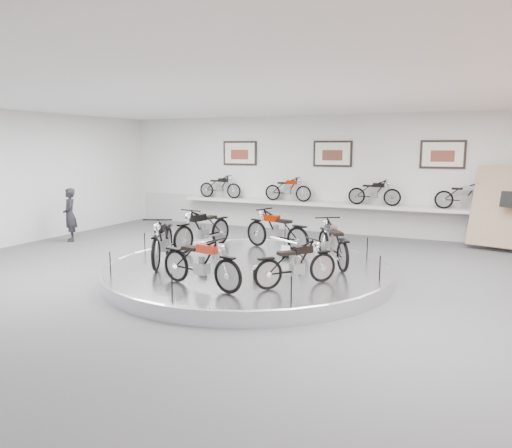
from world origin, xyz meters
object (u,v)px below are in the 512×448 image
at_px(shelf, 329,205).
at_px(bike_a, 333,242).
at_px(bike_c, 203,229).
at_px(visitor, 70,215).
at_px(bike_b, 277,230).
at_px(bike_e, 201,262).
at_px(bike_d, 162,240).
at_px(display_platform, 247,272).
at_px(bike_f, 296,263).

distance_m(shelf, bike_a, 5.79).
relative_size(bike_c, visitor, 1.11).
distance_m(bike_a, bike_b, 2.03).
height_order(bike_e, visitor, visitor).
xyz_separation_m(bike_b, bike_c, (-1.76, -0.74, 0.02)).
relative_size(bike_d, visitor, 1.12).
xyz_separation_m(display_platform, visitor, (-6.97, 1.72, 0.68)).
relative_size(bike_b, visitor, 1.07).
distance_m(display_platform, bike_f, 2.02).
relative_size(display_platform, bike_d, 3.44).
xyz_separation_m(shelf, bike_a, (1.72, -5.53, -0.18)).
height_order(bike_b, bike_f, bike_b).
xyz_separation_m(bike_b, visitor, (-6.93, -0.13, 0.01)).
bearing_deg(bike_d, shelf, 141.00).
bearing_deg(visitor, display_platform, 27.40).
relative_size(bike_b, bike_d, 0.95).
bearing_deg(display_platform, bike_a, 26.84).
bearing_deg(bike_c, bike_a, 95.42).
height_order(bike_e, bike_f, bike_e).
distance_m(bike_e, visitor, 7.88).
relative_size(bike_a, visitor, 1.05).
distance_m(shelf, bike_e, 8.37).
height_order(bike_d, bike_f, bike_d).
relative_size(bike_d, bike_f, 1.22).
bearing_deg(visitor, bike_b, 42.35).
distance_m(bike_e, bike_f, 1.81).
distance_m(display_platform, bike_c, 2.23).
height_order(bike_b, bike_e, bike_b).
xyz_separation_m(bike_b, bike_e, (0.03, -3.82, -0.03)).
relative_size(shelf, bike_a, 6.26).
relative_size(bike_e, bike_f, 1.10).
distance_m(bike_c, bike_d, 1.73).
bearing_deg(bike_d, bike_c, 154.59).
height_order(bike_a, bike_b, bike_b).
xyz_separation_m(display_platform, bike_a, (1.72, 0.87, 0.67)).
xyz_separation_m(shelf, visitor, (-6.97, -4.68, -0.17)).
height_order(shelf, bike_d, bike_d).
height_order(display_platform, bike_d, bike_d).
bearing_deg(bike_a, display_platform, 83.05).
bearing_deg(display_platform, bike_d, -161.56).
bearing_deg(bike_c, bike_e, 39.52).
height_order(display_platform, bike_e, bike_e).
bearing_deg(display_platform, shelf, 90.00).
bearing_deg(bike_b, bike_c, 42.14).
bearing_deg(visitor, bike_a, 35.68).
height_order(bike_c, visitor, visitor).
xyz_separation_m(bike_d, bike_f, (3.42, -0.50, -0.10)).
bearing_deg(bike_d, bike_e, 29.21).
xyz_separation_m(bike_a, bike_c, (-3.53, 0.24, 0.03)).
xyz_separation_m(shelf, bike_e, (-0.02, -8.37, -0.21)).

